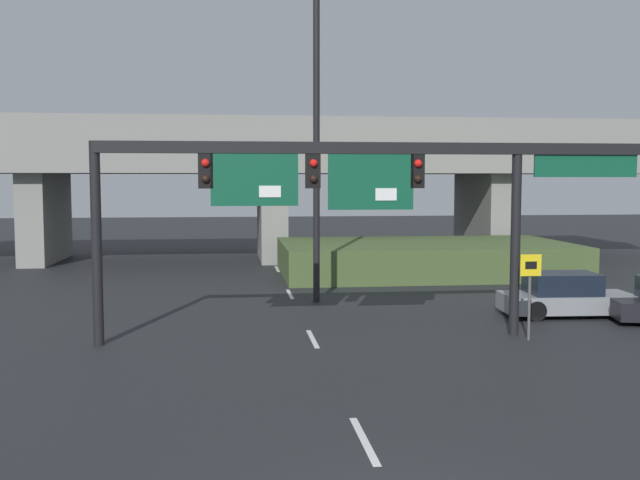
# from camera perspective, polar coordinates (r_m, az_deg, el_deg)

# --- Properties ---
(lane_markings) EXTENTS (0.14, 27.11, 0.01)m
(lane_markings) POSITION_cam_1_polar(r_m,az_deg,el_deg) (25.22, -1.58, -5.57)
(lane_markings) COLOR silver
(lane_markings) RESTS_ON ground
(signal_gantry) EXTENTS (15.48, 0.44, 5.50)m
(signal_gantry) POSITION_cam_1_polar(r_m,az_deg,el_deg) (20.75, 2.59, 4.62)
(signal_gantry) COLOR black
(signal_gantry) RESTS_ON ground
(speed_limit_sign) EXTENTS (0.60, 0.11, 2.46)m
(speed_limit_sign) POSITION_cam_1_polar(r_m,az_deg,el_deg) (21.54, 15.71, -3.19)
(speed_limit_sign) COLOR #4C4C4C
(speed_limit_sign) RESTS_ON ground
(highway_light_pole_near) EXTENTS (0.70, 0.36, 13.25)m
(highway_light_pole_near) POSITION_cam_1_polar(r_m,az_deg,el_deg) (27.24, -0.28, 9.97)
(highway_light_pole_near) COLOR black
(highway_light_pole_near) RESTS_ON ground
(overpass_bridge) EXTENTS (43.43, 8.42, 7.68)m
(overpass_bridge) POSITION_cam_1_polar(r_m,az_deg,el_deg) (42.10, -3.73, 5.75)
(overpass_bridge) COLOR gray
(overpass_bridge) RESTS_ON ground
(grass_embankment) EXTENTS (13.45, 7.79, 1.50)m
(grass_embankment) POSITION_cam_1_polar(r_m,az_deg,el_deg) (35.70, 7.96, -1.38)
(grass_embankment) COLOR #42562D
(grass_embankment) RESTS_ON ground
(parked_sedan_near_right) EXTENTS (4.31, 2.00, 1.43)m
(parked_sedan_near_right) POSITION_cam_1_polar(r_m,az_deg,el_deg) (25.84, 18.19, -4.08)
(parked_sedan_near_right) COLOR gray
(parked_sedan_near_right) RESTS_ON ground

